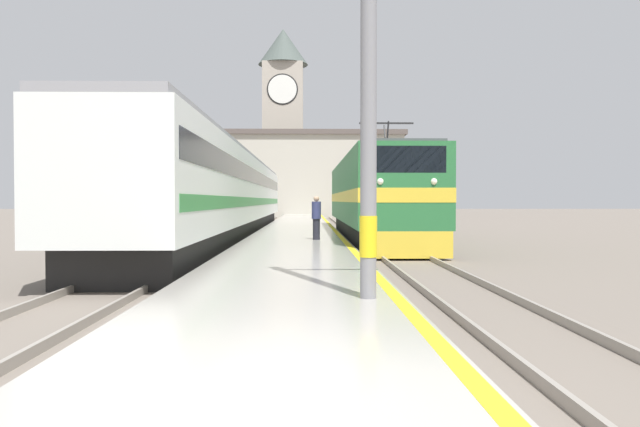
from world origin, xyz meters
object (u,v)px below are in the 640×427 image
at_px(clock_tower, 283,115).
at_px(catenary_mast, 375,23).
at_px(locomotive_train, 373,198).
at_px(passenger_train, 229,194).
at_px(person_on_platform, 316,217).

bearing_deg(clock_tower, catenary_mast, -86.67).
bearing_deg(locomotive_train, passenger_train, 157.24).
distance_m(catenary_mast, clock_tower, 67.66).
xyz_separation_m(catenary_mast, person_on_platform, (-0.65, 13.58, -3.16)).
bearing_deg(locomotive_train, person_on_platform, -115.36).
height_order(passenger_train, person_on_platform, passenger_train).
distance_m(passenger_train, clock_tower, 46.22).
bearing_deg(passenger_train, catenary_mast, -77.58).
distance_m(passenger_train, person_on_platform, 9.44).
bearing_deg(person_on_platform, catenary_mast, -87.28).
distance_m(locomotive_train, passenger_train, 7.40).
relative_size(passenger_train, catenary_mast, 4.91).
xyz_separation_m(locomotive_train, passenger_train, (-6.82, 2.86, 0.22)).
bearing_deg(locomotive_train, catenary_mast, -95.91).
distance_m(locomotive_train, clock_tower, 49.41).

